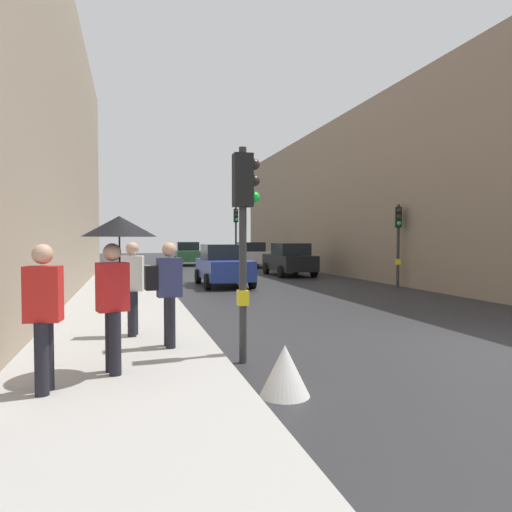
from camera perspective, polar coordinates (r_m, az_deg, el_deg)
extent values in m
plane|color=#28282B|center=(9.68, 25.47, -9.94)|extent=(120.00, 120.00, 0.00)
cube|color=#A8A5A0|center=(13.28, -15.98, -6.23)|extent=(3.17, 40.00, 0.16)
cube|color=gray|center=(29.75, 19.59, 6.46)|extent=(12.00, 34.78, 8.61)
cylinder|color=#2D2D2D|center=(7.33, -1.64, 0.01)|extent=(0.12, 0.12, 3.44)
cube|color=black|center=(7.38, -1.65, 9.34)|extent=(0.30, 0.24, 0.84)
cube|color=yellow|center=(7.38, -1.64, -5.18)|extent=(0.16, 0.20, 0.24)
sphere|color=#2D231E|center=(7.47, -0.21, 11.27)|extent=(0.18, 0.18, 0.18)
sphere|color=#2D231E|center=(7.43, -0.21, 9.29)|extent=(0.18, 0.18, 0.18)
sphere|color=green|center=(7.40, -0.21, 7.30)|extent=(0.18, 0.18, 0.18)
cylinder|color=#2D2D2D|center=(19.86, 17.17, 1.19)|extent=(0.12, 0.12, 3.40)
cube|color=black|center=(19.88, 17.20, 4.60)|extent=(0.34, 0.37, 0.84)
cube|color=yellow|center=(19.88, 17.15, -0.68)|extent=(0.25, 0.23, 0.24)
sphere|color=#2D231E|center=(19.71, 17.28, 5.38)|extent=(0.18, 0.18, 0.18)
sphere|color=#2D231E|center=(19.69, 17.28, 4.63)|extent=(0.18, 0.18, 0.18)
sphere|color=green|center=(19.68, 17.27, 3.87)|extent=(0.18, 0.18, 0.18)
cylinder|color=#2D2D2D|center=(28.79, -2.50, 2.11)|extent=(0.12, 0.12, 3.97)
cube|color=black|center=(28.83, -2.51, 5.02)|extent=(0.24, 0.30, 0.84)
cube|color=yellow|center=(28.81, -2.50, 0.24)|extent=(0.20, 0.16, 0.24)
sphere|color=#2D231E|center=(28.66, -2.43, 5.56)|extent=(0.18, 0.18, 0.18)
sphere|color=#2D231E|center=(28.64, -2.43, 5.04)|extent=(0.18, 0.18, 0.18)
sphere|color=green|center=(28.63, -2.42, 4.52)|extent=(0.18, 0.18, 0.18)
cube|color=navy|center=(19.55, -4.03, -1.61)|extent=(1.82, 4.21, 0.80)
cube|color=black|center=(19.76, -4.18, 0.52)|extent=(1.61, 2.01, 0.64)
cylinder|color=black|center=(18.47, -0.46, -3.07)|extent=(0.22, 0.64, 0.64)
cylinder|color=black|center=(18.10, -5.99, -3.19)|extent=(0.22, 0.64, 0.64)
cylinder|color=black|center=(21.08, -2.34, -2.43)|extent=(0.22, 0.64, 0.64)
cylinder|color=black|center=(20.76, -7.19, -2.51)|extent=(0.22, 0.64, 0.64)
cube|color=#2D6038|center=(35.43, -8.41, 0.04)|extent=(2.06, 4.30, 0.80)
cube|color=black|center=(35.66, -8.44, 1.21)|extent=(1.72, 2.10, 0.64)
cylinder|color=black|center=(34.17, -6.76, -0.70)|extent=(0.26, 0.65, 0.64)
cylinder|color=black|center=(34.05, -9.78, -0.73)|extent=(0.26, 0.65, 0.64)
cylinder|color=black|center=(36.85, -7.14, -0.50)|extent=(0.26, 0.65, 0.64)
cylinder|color=black|center=(36.75, -9.94, -0.52)|extent=(0.26, 0.65, 0.64)
cube|color=black|center=(25.11, 4.11, -0.79)|extent=(1.80, 4.20, 0.80)
cube|color=black|center=(24.85, 4.30, 0.84)|extent=(1.60, 2.00, 0.64)
cylinder|color=black|center=(26.14, 1.25, -1.55)|extent=(0.22, 0.64, 0.64)
cylinder|color=black|center=(26.71, 4.95, -1.48)|extent=(0.22, 0.64, 0.64)
cylinder|color=black|center=(23.57, 3.14, -1.95)|extent=(0.22, 0.64, 0.64)
cylinder|color=black|center=(24.20, 7.18, -1.86)|extent=(0.22, 0.64, 0.64)
cube|color=silver|center=(32.84, -0.78, -0.10)|extent=(1.89, 4.24, 0.80)
cube|color=black|center=(32.58, -0.66, 1.15)|extent=(1.64, 2.03, 0.64)
cylinder|color=black|center=(33.93, -2.87, -0.71)|extent=(0.23, 0.64, 0.64)
cylinder|color=black|center=(34.40, 0.04, -0.67)|extent=(0.23, 0.64, 0.64)
cylinder|color=black|center=(31.32, -1.69, -0.94)|extent=(0.23, 0.64, 0.64)
cylinder|color=black|center=(31.83, 1.44, -0.89)|extent=(0.23, 0.64, 0.64)
cylinder|color=black|center=(6.74, -17.47, -9.98)|extent=(0.16, 0.16, 0.85)
cylinder|color=black|center=(6.55, -17.03, -10.33)|extent=(0.16, 0.16, 0.85)
cube|color=red|center=(6.53, -17.33, -3.67)|extent=(0.46, 0.36, 0.66)
sphere|color=tan|center=(6.50, -17.37, 0.46)|extent=(0.24, 0.24, 0.24)
cylinder|color=black|center=(6.54, -16.50, -1.45)|extent=(0.02, 0.02, 0.90)
cone|color=black|center=(6.53, -16.55, 3.55)|extent=(1.00, 1.00, 0.28)
cylinder|color=black|center=(9.18, -14.88, -6.75)|extent=(0.16, 0.16, 0.85)
cylinder|color=black|center=(8.98, -15.10, -6.94)|extent=(0.16, 0.16, 0.85)
cube|color=silver|center=(8.99, -15.03, -2.08)|extent=(0.44, 0.33, 0.66)
sphere|color=tan|center=(8.97, -15.06, 0.91)|extent=(0.24, 0.24, 0.24)
cube|color=black|center=(9.05, -16.91, -2.08)|extent=(0.25, 0.31, 0.40)
cylinder|color=black|center=(8.11, -10.76, -7.88)|extent=(0.16, 0.16, 0.85)
cylinder|color=black|center=(7.91, -10.51, -8.13)|extent=(0.16, 0.16, 0.85)
cube|color=navy|center=(7.91, -10.67, -2.61)|extent=(0.42, 0.29, 0.66)
sphere|color=tan|center=(7.89, -10.70, 0.79)|extent=(0.24, 0.24, 0.24)
cube|color=black|center=(7.87, -12.83, -2.66)|extent=(0.22, 0.30, 0.40)
cylinder|color=black|center=(6.22, -24.44, -11.10)|extent=(0.16, 0.16, 0.85)
cylinder|color=black|center=(6.04, -24.99, -11.51)|extent=(0.16, 0.16, 0.85)
cube|color=red|center=(6.00, -24.82, -4.27)|extent=(0.43, 0.31, 0.66)
sphere|color=tan|center=(5.97, -24.89, 0.22)|extent=(0.24, 0.24, 0.24)
cone|color=silver|center=(6.02, 3.58, -13.93)|extent=(0.64, 0.64, 0.65)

